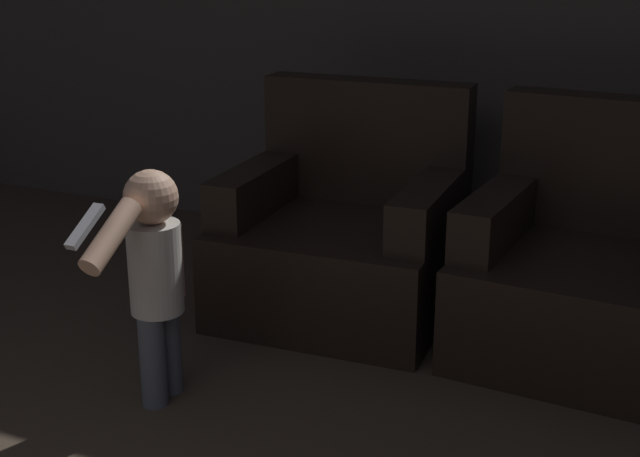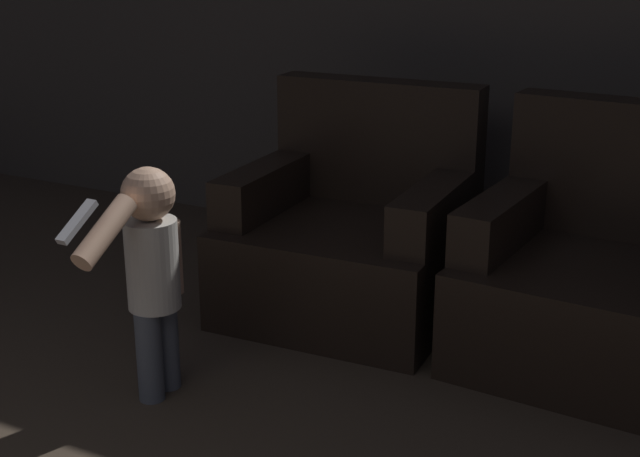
% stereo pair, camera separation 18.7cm
% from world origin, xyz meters
% --- Properties ---
extents(armchair_left, '(0.95, 0.90, 0.94)m').
position_xyz_m(armchair_left, '(-0.10, 3.57, 0.32)').
color(armchair_left, black).
rests_on(armchair_left, ground_plane).
extents(armchair_right, '(0.97, 0.91, 0.94)m').
position_xyz_m(armchair_right, '(0.93, 3.57, 0.32)').
color(armchair_right, black).
rests_on(armchair_right, ground_plane).
extents(person_toddler, '(0.18, 0.57, 0.82)m').
position_xyz_m(person_toddler, '(-0.37, 2.56, 0.49)').
color(person_toddler, '#474C56').
rests_on(person_toddler, ground_plane).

